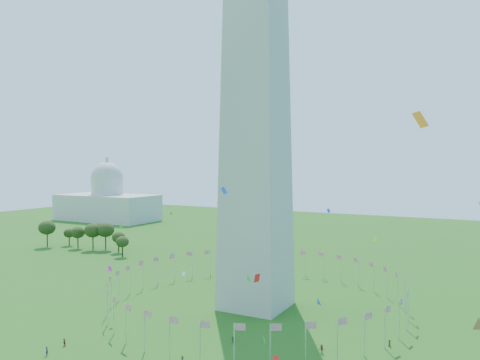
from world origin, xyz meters
name	(u,v)px	position (x,y,z in m)	size (l,w,h in m)	color
washington_monument	(256,0)	(0.00, 50.00, 84.50)	(16.80, 16.80, 169.00)	beige
flag_ring	(256,290)	(0.00, 50.00, 4.50)	(80.24, 80.24, 9.00)	silver
capitol_building	(107,188)	(-180.00, 180.00, 23.00)	(70.00, 35.00, 46.00)	beige
kites_aloft	(286,267)	(20.55, 21.89, 18.83)	(104.33, 79.17, 41.63)	blue
tree_line_west	(86,237)	(-107.59, 90.96, 5.61)	(55.14, 15.55, 12.46)	#334A18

